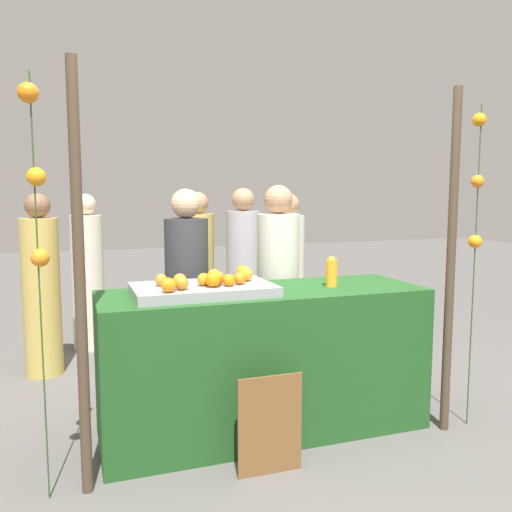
# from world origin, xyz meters

# --- Properties ---
(ground_plane) EXTENTS (24.00, 24.00, 0.00)m
(ground_plane) POSITION_xyz_m (0.00, 0.00, 0.00)
(ground_plane) COLOR #565451
(stall_counter) EXTENTS (2.06, 0.71, 0.92)m
(stall_counter) POSITION_xyz_m (0.00, 0.00, 0.46)
(stall_counter) COLOR #1E4C1E
(stall_counter) RESTS_ON ground_plane
(orange_tray) EXTENTS (0.84, 0.51, 0.06)m
(orange_tray) POSITION_xyz_m (-0.40, -0.03, 0.95)
(orange_tray) COLOR gray
(orange_tray) RESTS_ON stall_counter
(orange_0) EXTENTS (0.07, 0.07, 0.07)m
(orange_0) POSITION_xyz_m (-0.65, 0.02, 1.02)
(orange_0) COLOR orange
(orange_0) RESTS_ON orange_tray
(orange_1) EXTENTS (0.08, 0.08, 0.08)m
(orange_1) POSITION_xyz_m (-0.64, -0.21, 1.02)
(orange_1) COLOR orange
(orange_1) RESTS_ON orange_tray
(orange_2) EXTENTS (0.07, 0.07, 0.07)m
(orange_2) POSITION_xyz_m (-0.27, -0.13, 1.02)
(orange_2) COLOR orange
(orange_2) RESTS_ON orange_tray
(orange_3) EXTENTS (0.08, 0.08, 0.08)m
(orange_3) POSITION_xyz_m (-0.56, -0.16, 1.02)
(orange_3) COLOR orange
(orange_3) RESTS_ON orange_tray
(orange_4) EXTENTS (0.08, 0.08, 0.08)m
(orange_4) POSITION_xyz_m (-0.40, -0.06, 1.02)
(orange_4) COLOR orange
(orange_4) RESTS_ON orange_tray
(orange_5) EXTENTS (0.07, 0.07, 0.07)m
(orange_5) POSITION_xyz_m (-0.19, -0.09, 1.02)
(orange_5) COLOR orange
(orange_5) RESTS_ON orange_tray
(orange_6) EXTENTS (0.09, 0.09, 0.09)m
(orange_6) POSITION_xyz_m (-0.36, -0.13, 1.03)
(orange_6) COLOR orange
(orange_6) RESTS_ON orange_tray
(orange_7) EXTENTS (0.08, 0.08, 0.08)m
(orange_7) POSITION_xyz_m (-0.31, 0.05, 1.02)
(orange_7) COLOR orange
(orange_7) RESTS_ON orange_tray
(orange_8) EXTENTS (0.08, 0.08, 0.08)m
(orange_8) POSITION_xyz_m (-0.55, -0.05, 1.02)
(orange_8) COLOR orange
(orange_8) RESTS_ON orange_tray
(orange_9) EXTENTS (0.09, 0.09, 0.09)m
(orange_9) POSITION_xyz_m (-0.12, 0.02, 1.03)
(orange_9) COLOR orange
(orange_9) RESTS_ON orange_tray
(orange_10) EXTENTS (0.09, 0.09, 0.09)m
(orange_10) POSITION_xyz_m (-0.10, 0.11, 1.02)
(orange_10) COLOR orange
(orange_10) RESTS_ON orange_tray
(orange_11) EXTENTS (0.08, 0.08, 0.08)m
(orange_11) POSITION_xyz_m (-0.32, -0.05, 1.02)
(orange_11) COLOR orange
(orange_11) RESTS_ON orange_tray
(juice_bottle) EXTENTS (0.08, 0.08, 0.20)m
(juice_bottle) POSITION_xyz_m (0.46, -0.03, 1.01)
(juice_bottle) COLOR orange
(juice_bottle) RESTS_ON stall_counter
(chalkboard_sign) EXTENTS (0.37, 0.03, 0.57)m
(chalkboard_sign) POSITION_xyz_m (-0.16, -0.53, 0.27)
(chalkboard_sign) COLOR brown
(chalkboard_sign) RESTS_ON ground_plane
(vendor_left) EXTENTS (0.31, 0.31, 1.56)m
(vendor_left) POSITION_xyz_m (-0.36, 0.63, 0.73)
(vendor_left) COLOR #333338
(vendor_left) RESTS_ON ground_plane
(vendor_right) EXTENTS (0.32, 0.32, 1.59)m
(vendor_right) POSITION_xyz_m (0.33, 0.58, 0.74)
(vendor_right) COLOR beige
(vendor_right) RESTS_ON ground_plane
(crowd_person_0) EXTENTS (0.31, 0.31, 1.53)m
(crowd_person_0) POSITION_xyz_m (0.77, 1.45, 0.71)
(crowd_person_0) COLOR beige
(crowd_person_0) RESTS_ON ground_plane
(crowd_person_1) EXTENTS (0.31, 0.31, 1.53)m
(crowd_person_1) POSITION_xyz_m (-1.00, 2.29, 0.71)
(crowd_person_1) COLOR beige
(crowd_person_1) RESTS_ON ground_plane
(crowd_person_2) EXTENTS (0.31, 0.31, 1.55)m
(crowd_person_2) POSITION_xyz_m (0.01, 1.86, 0.72)
(crowd_person_2) COLOR tan
(crowd_person_2) RESTS_ON ground_plane
(crowd_person_3) EXTENTS (0.32, 0.32, 1.58)m
(crowd_person_3) POSITION_xyz_m (0.38, 1.60, 0.74)
(crowd_person_3) COLOR #99999E
(crowd_person_3) RESTS_ON ground_plane
(crowd_person_4) EXTENTS (0.31, 0.31, 1.53)m
(crowd_person_4) POSITION_xyz_m (-1.39, 1.62, 0.71)
(crowd_person_4) COLOR tan
(crowd_person_4) RESTS_ON ground_plane
(canopy_post_left) EXTENTS (0.06, 0.06, 2.18)m
(canopy_post_left) POSITION_xyz_m (-1.11, -0.39, 1.09)
(canopy_post_left) COLOR #473828
(canopy_post_left) RESTS_ON ground_plane
(canopy_post_right) EXTENTS (0.06, 0.06, 2.18)m
(canopy_post_right) POSITION_xyz_m (1.11, -0.39, 1.09)
(canopy_post_right) COLOR #473828
(canopy_post_right) RESTS_ON ground_plane
(garland_strand_left) EXTENTS (0.11, 0.10, 2.09)m
(garland_strand_left) POSITION_xyz_m (-1.29, -0.40, 1.60)
(garland_strand_left) COLOR #2D4C23
(garland_strand_left) RESTS_ON ground_plane
(garland_strand_right) EXTENTS (0.10, 0.09, 2.09)m
(garland_strand_right) POSITION_xyz_m (1.30, -0.38, 1.56)
(garland_strand_right) COLOR #2D4C23
(garland_strand_right) RESTS_ON ground_plane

